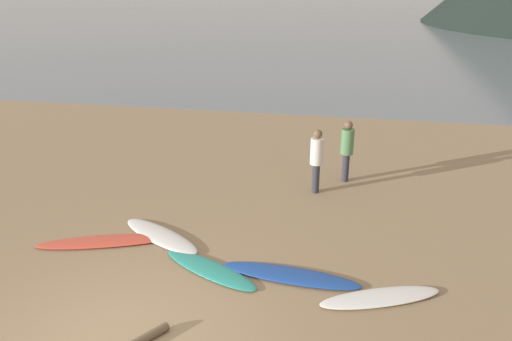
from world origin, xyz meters
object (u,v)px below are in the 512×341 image
(surfboard_3, at_px, (290,275))
(surfboard_4, at_px, (380,297))
(person_0, at_px, (317,156))
(surfboard_2, at_px, (210,269))
(surfboard_0, at_px, (106,241))
(surfboard_1, at_px, (161,236))
(person_1, at_px, (347,146))

(surfboard_3, bearing_deg, surfboard_4, -7.42)
(surfboard_4, bearing_deg, person_0, 86.40)
(surfboard_2, distance_m, person_0, 4.18)
(surfboard_0, relative_size, person_0, 1.69)
(surfboard_2, bearing_deg, surfboard_4, 21.56)
(surfboard_1, height_order, surfboard_4, surfboard_1)
(surfboard_0, distance_m, surfboard_3, 3.74)
(surfboard_2, bearing_deg, surfboard_3, 29.90)
(surfboard_1, height_order, person_1, person_1)
(person_0, relative_size, person_1, 1.00)
(person_1, bearing_deg, surfboard_1, -9.70)
(surfboard_3, height_order, person_0, person_0)
(surfboard_1, bearing_deg, surfboard_3, 12.47)
(surfboard_4, distance_m, person_0, 4.38)
(surfboard_0, bearing_deg, person_0, 21.00)
(surfboard_2, xyz_separation_m, person_0, (1.58, 3.77, 0.89))
(surfboard_4, distance_m, person_1, 5.03)
(surfboard_1, relative_size, person_0, 1.33)
(surfboard_1, height_order, person_0, person_0)
(person_0, bearing_deg, surfboard_2, -97.04)
(surfboard_1, distance_m, person_0, 4.11)
(person_0, distance_m, person_1, 1.08)
(surfboard_4, xyz_separation_m, person_0, (-1.38, 4.06, 0.88))
(person_0, bearing_deg, surfboard_1, -119.91)
(person_0, bearing_deg, person_1, 66.39)
(surfboard_3, height_order, surfboard_4, same)
(surfboard_1, xyz_separation_m, person_0, (2.86, 2.81, 0.88))
(surfboard_0, height_order, person_0, person_0)
(surfboard_3, bearing_deg, surfboard_0, 178.23)
(surfboard_0, distance_m, surfboard_1, 1.06)
(surfboard_0, bearing_deg, surfboard_2, -32.83)
(surfboard_3, xyz_separation_m, person_1, (0.83, 4.54, 0.88))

